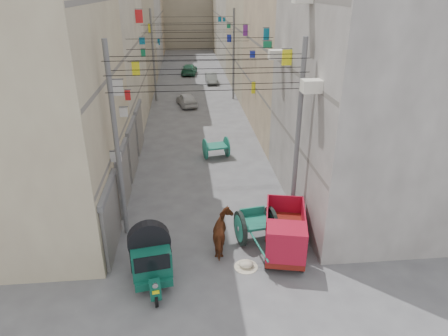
{
  "coord_description": "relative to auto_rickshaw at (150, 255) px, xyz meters",
  "views": [
    {
      "loc": [
        -0.83,
        -8.85,
        9.62
      ],
      "look_at": [
        0.65,
        6.5,
        2.62
      ],
      "focal_mm": 32.0,
      "sensor_mm": 36.0,
      "label": 1
    }
  ],
  "objects": [
    {
      "name": "distant_car_green",
      "position": [
        1.96,
        37.33,
        -0.48
      ],
      "size": [
        2.11,
        4.28,
        1.2
      ],
      "primitive_type": "imported",
      "rotation": [
        0.0,
        0.0,
        3.04
      ],
      "color": "#226545",
      "rests_on": "ground"
    },
    {
      "name": "ground",
      "position": [
        2.3,
        -2.79,
        -1.07
      ],
      "size": [
        140.0,
        140.0,
        0.0
      ],
      "primitive_type": "plane",
      "color": "#4A4A4C",
      "rests_on": "ground"
    },
    {
      "name": "utility_poles",
      "position": [
        2.3,
        14.21,
        2.93
      ],
      "size": [
        7.4,
        22.2,
        8.0
      ],
      "color": "#5B5B5E",
      "rests_on": "ground"
    },
    {
      "name": "overhead_cables",
      "position": [
        2.3,
        11.61,
        5.69
      ],
      "size": [
        7.4,
        22.52,
        1.12
      ],
      "color": "black",
      "rests_on": "ground"
    },
    {
      "name": "second_cart",
      "position": [
        3.17,
        11.11,
        -0.39
      ],
      "size": [
        1.67,
        1.54,
        1.28
      ],
      "rotation": [
        0.0,
        0.0,
        0.2
      ],
      "color": "#16634F",
      "rests_on": "ground"
    },
    {
      "name": "feed_sack",
      "position": [
        3.46,
        0.38,
        -0.94
      ],
      "size": [
        0.56,
        0.45,
        0.28
      ],
      "primitive_type": "ellipsoid",
      "color": "#C0B79F",
      "rests_on": "ground"
    },
    {
      "name": "end_cap_building",
      "position": [
        2.3,
        63.21,
        5.43
      ],
      "size": [
        22.0,
        10.0,
        13.0
      ],
      "primitive_type": "cube",
      "color": "gray",
      "rests_on": "ground"
    },
    {
      "name": "auto_rickshaw",
      "position": [
        0.0,
        0.0,
        0.0
      ],
      "size": [
        1.77,
        2.67,
        1.82
      ],
      "rotation": [
        0.0,
        0.0,
        0.17
      ],
      "color": "black",
      "rests_on": "ground"
    },
    {
      "name": "building_row_right",
      "position": [
        10.3,
        31.33,
        5.38
      ],
      "size": [
        8.0,
        62.0,
        14.0
      ],
      "color": "#A9A39E",
      "rests_on": "ground"
    },
    {
      "name": "distant_car_white",
      "position": [
        1.51,
        23.14,
        -0.49
      ],
      "size": [
        2.08,
        3.63,
        1.16
      ],
      "primitive_type": "imported",
      "rotation": [
        0.0,
        0.0,
        3.36
      ],
      "color": "silver",
      "rests_on": "ground"
    },
    {
      "name": "distant_car_grey",
      "position": [
        4.29,
        32.12,
        -0.53
      ],
      "size": [
        1.26,
        3.33,
        1.08
      ],
      "primitive_type": "imported",
      "rotation": [
        0.0,
        0.0,
        0.03
      ],
      "color": "slate",
      "rests_on": "ground"
    },
    {
      "name": "horse",
      "position": [
        2.73,
        1.55,
        -0.3
      ],
      "size": [
        1.0,
        1.91,
        1.55
      ],
      "primitive_type": "imported",
      "rotation": [
        0.0,
        0.0,
        3.05
      ],
      "color": "maroon",
      "rests_on": "ground"
    },
    {
      "name": "building_row_left",
      "position": [
        -5.69,
        31.33,
        5.38
      ],
      "size": [
        8.0,
        62.0,
        14.0
      ],
      "color": "tan",
      "rests_on": "ground"
    },
    {
      "name": "shutters_left",
      "position": [
        -1.62,
        7.58,
        0.42
      ],
      "size": [
        0.18,
        14.4,
        2.88
      ],
      "color": "#505056",
      "rests_on": "ground"
    },
    {
      "name": "mini_truck",
      "position": [
        5.02,
        0.83,
        -0.18
      ],
      "size": [
        2.15,
        3.54,
        1.86
      ],
      "rotation": [
        0.0,
        0.0,
        -0.22
      ],
      "color": "black",
      "rests_on": "ground"
    },
    {
      "name": "tonga_cart",
      "position": [
        4.1,
        2.03,
        -0.33
      ],
      "size": [
        1.71,
        3.32,
        1.43
      ],
      "rotation": [
        0.0,
        0.0,
        0.17
      ],
      "color": "black",
      "rests_on": "ground"
    },
    {
      "name": "signboards",
      "position": [
        2.29,
        18.86,
        2.36
      ],
      "size": [
        8.22,
        40.52,
        5.67
      ],
      "color": "#167B4F",
      "rests_on": "ground"
    },
    {
      "name": "ac_units",
      "position": [
        5.95,
        4.87,
        6.36
      ],
      "size": [
        0.7,
        6.55,
        3.35
      ],
      "color": "silver",
      "rests_on": "ground"
    }
  ]
}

